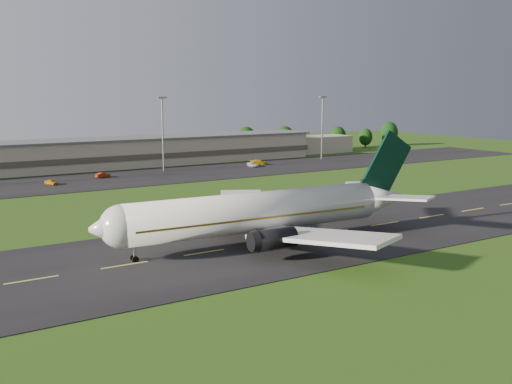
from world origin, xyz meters
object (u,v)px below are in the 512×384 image
airliner (261,212)px  service_vehicle_d (259,162)px  service_vehicle_a (51,182)px  terminal (147,151)px  light_mast_east (322,120)px  service_vehicle_c (253,164)px  light_mast_centre (163,125)px  service_vehicle_b (103,175)px

airliner → service_vehicle_d: size_ratio=9.86×
service_vehicle_a → terminal: bearing=12.4°
light_mast_east → service_vehicle_c: (-29.42, -5.37, -11.98)m
service_vehicle_c → light_mast_east: bearing=19.1°
airliner → light_mast_east: 108.67m
service_vehicle_a → service_vehicle_c: (57.57, 4.04, 0.04)m
light_mast_east → service_vehicle_d: light_mast_east is taller
light_mast_east → service_vehicle_a: light_mast_east is taller
airliner → service_vehicle_a: size_ratio=14.14×
terminal → service_vehicle_a: size_ratio=39.95×
light_mast_centre → service_vehicle_b: light_mast_centre is taller
light_mast_east → light_mast_centre: bearing=180.0°
service_vehicle_c → service_vehicle_d: 4.96m
airliner → service_vehicle_a: airliner is taller
service_vehicle_c → service_vehicle_a: bearing=-167.2°
service_vehicle_d → terminal: bearing=74.8°
terminal → service_vehicle_c: (24.18, -21.56, -3.23)m
airliner → service_vehicle_d: bearing=62.1°
light_mast_east → service_vehicle_c: light_mast_east is taller
airliner → service_vehicle_d: (47.51, 77.76, -3.81)m
light_mast_centre → service_vehicle_a: bearing=-163.6°
service_vehicle_c → service_vehicle_d: bearing=47.2°
light_mast_centre → service_vehicle_a: 35.45m
airliner → service_vehicle_b: airliner is taller
airliner → light_mast_centre: size_ratio=2.52×
airliner → service_vehicle_b: size_ratio=13.48×
airliner → service_vehicle_b: (-0.22, 75.89, -3.93)m
airliner → service_vehicle_a: 72.11m
light_mast_centre → light_mast_east: 55.00m
airliner → terminal: bearing=82.1°
service_vehicle_b → service_vehicle_d: 47.76m
service_vehicle_a → light_mast_east: bearing=-18.9°
airliner → service_vehicle_c: 86.57m
terminal → service_vehicle_c: 32.55m
terminal → light_mast_centre: 18.45m
terminal → service_vehicle_c: bearing=-41.7°
light_mast_east → service_vehicle_d: 28.26m
terminal → service_vehicle_a: terminal is taller
light_mast_east → service_vehicle_b: light_mast_east is taller
service_vehicle_a → service_vehicle_b: bearing=-4.2°
light_mast_centre → service_vehicle_c: size_ratio=4.29×
service_vehicle_b → light_mast_centre: bearing=-93.5°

